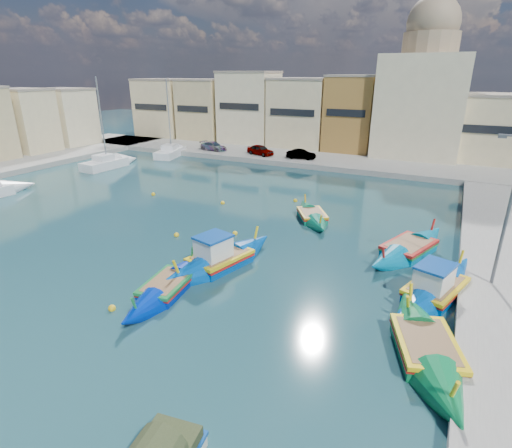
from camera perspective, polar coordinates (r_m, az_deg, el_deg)
The scene contains 16 objects.
ground at distance 23.92m, azimuth -15.29°, elevation -6.17°, with size 160.00×160.00×0.00m, color #14323C.
east_quay at distance 18.88m, azimuth 32.68°, elevation -16.06°, with size 4.00×70.00×0.50m, color gray.
north_quay at distance 50.81m, azimuth 9.33°, elevation 8.91°, with size 80.00×8.00×0.60m, color gray.
north_townhouses at distance 55.75m, azimuth 18.79°, elevation 14.04°, with size 83.20×7.87×10.19m.
church_block at distance 55.75m, azimuth 22.82°, elevation 17.09°, with size 10.00×10.00×19.10m.
quay_street_lamp at distance 22.53m, azimuth 32.20°, elevation 1.50°, with size 1.18×0.16×8.00m.
parked_cars at distance 52.62m, azimuth -0.55°, elevation 10.59°, with size 16.57×2.71×1.30m.
luzzu_turquoise_cabin at distance 22.19m, azimuth 24.21°, elevation -8.58°, with size 4.71×9.32×2.94m.
luzzu_blue_cabin at distance 23.31m, azimuth -5.20°, elevation -5.16°, with size 4.29×9.07×3.12m.
luzzu_cyan_mid at distance 26.57m, azimuth 20.95°, elevation -3.42°, with size 4.96×9.02×2.61m.
luzzu_green at distance 30.86m, azimuth 7.99°, elevation 1.07°, with size 5.26×6.82×2.19m.
luzzu_blue_south at distance 21.25m, azimuth -12.52°, elevation -8.79°, with size 2.89×8.04×2.27m.
luzzu_cyan_south at distance 17.89m, azimuth 23.06°, elevation -16.19°, with size 4.82×8.70×2.64m.
yacht_north at distance 56.99m, azimuth -11.42°, elevation 10.18°, with size 4.15×8.32×10.70m.
yacht_midnorth at distance 51.54m, azimuth -19.40°, elevation 8.33°, with size 2.68×7.83×10.97m.
mooring_buoys at distance 28.31m, azimuth -4.28°, elevation -0.96°, with size 25.01×20.21×0.36m.
Camera 1 is at (14.85, -15.50, 10.57)m, focal length 28.00 mm.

